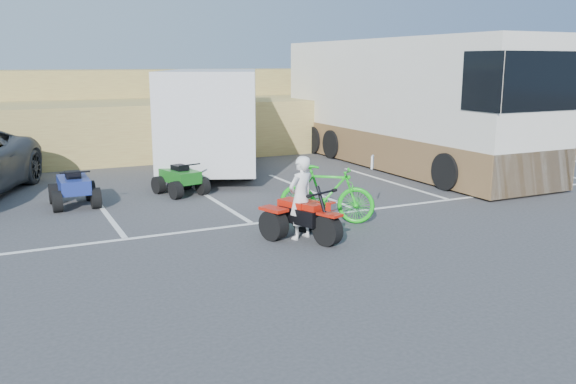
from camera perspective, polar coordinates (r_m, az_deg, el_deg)
name	(u,v)px	position (r m, az deg, el deg)	size (l,w,h in m)	color
ground	(303,255)	(11.09, 1.42, -5.90)	(100.00, 100.00, 0.00)	#38383B
parking_stripes	(259,204)	(15.00, -2.71, -1.11)	(28.00, 5.16, 0.01)	white
grass_embankment	(127,113)	(25.41, -14.79, 7.16)	(40.00, 8.50, 3.10)	#9A7D46
red_trike_atv	(306,240)	(12.01, 1.71, -4.49)	(1.20, 1.60, 1.04)	#B5180A
rider	(301,198)	(11.90, 1.20, -0.54)	(0.60, 0.39, 1.65)	white
green_dirt_bike	(327,194)	(13.18, 3.64, -0.20)	(0.59, 2.08, 1.25)	#14BF19
cargo_trailer	(213,117)	(19.64, -7.06, 7.00)	(5.14, 7.32, 3.17)	silver
rv_motorhome	(403,112)	(20.86, 10.74, 7.33)	(2.90, 11.39, 4.09)	silver
quad_atv_blue	(75,206)	(15.67, -19.28, -1.23)	(1.08, 1.44, 0.94)	navy
quad_atv_green	(181,194)	(16.34, -10.00, -0.20)	(1.00, 1.34, 0.87)	#166018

